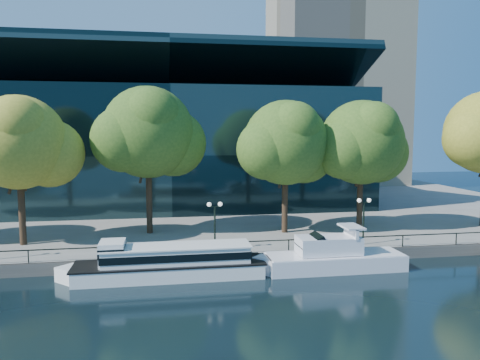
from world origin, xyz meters
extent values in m
plane|color=black|center=(0.00, 0.00, 0.00)|extent=(160.00, 160.00, 0.00)
cube|color=slate|center=(0.00, 36.50, 0.50)|extent=(90.00, 67.00, 1.00)
cube|color=#47443F|center=(0.00, 3.05, 0.50)|extent=(90.00, 0.25, 1.00)
cube|color=black|center=(0.00, 3.25, 1.95)|extent=(88.20, 0.08, 0.08)
cube|color=black|center=(0.00, 3.25, 1.45)|extent=(0.07, 0.07, 0.90)
cube|color=black|center=(-4.00, 32.00, 8.00)|extent=(50.00, 24.00, 16.00)
cube|color=black|center=(-4.00, 28.00, 17.50)|extent=(50.00, 17.14, 7.86)
cube|color=gray|center=(28.00, 55.00, 32.50)|extent=(22.00, 22.00, 65.00)
cube|color=white|center=(-4.61, 1.15, 0.54)|extent=(13.66, 3.32, 1.07)
cube|color=black|center=(-4.61, 1.15, 1.09)|extent=(13.93, 3.38, 0.12)
cube|color=white|center=(-11.44, 1.15, 0.54)|extent=(2.75, 2.75, 1.07)
cube|color=white|center=(-4.13, 1.15, 1.71)|extent=(10.65, 2.72, 1.17)
cube|color=black|center=(-4.13, 1.15, 1.76)|extent=(10.79, 2.79, 0.54)
cube|color=white|center=(-4.13, 1.15, 2.34)|extent=(10.93, 2.85, 0.10)
cube|color=white|center=(-8.71, 1.15, 2.00)|extent=(1.76, 2.32, 1.76)
cube|color=black|center=(-8.71, 1.15, 2.20)|extent=(1.81, 2.39, 0.68)
cube|color=silver|center=(8.07, 0.94, 0.61)|extent=(10.75, 3.07, 1.23)
cube|color=silver|center=(2.70, 0.94, 0.61)|extent=(2.35, 2.35, 1.23)
cube|color=silver|center=(8.07, 0.94, 1.25)|extent=(10.53, 3.01, 0.08)
cube|color=silver|center=(7.54, 0.94, 2.00)|extent=(4.84, 2.30, 1.33)
cube|color=black|center=(6.14, 0.94, 2.10)|extent=(2.12, 2.21, 1.68)
cube|color=silver|center=(9.36, 0.94, 2.97)|extent=(0.26, 2.39, 0.82)
cube|color=silver|center=(9.36, 0.94, 3.38)|extent=(1.43, 2.39, 0.15)
cylinder|color=black|center=(-17.00, 9.29, 4.53)|extent=(0.56, 0.56, 7.05)
cylinder|color=black|center=(-16.50, 9.49, 7.30)|extent=(1.14, 1.72, 3.53)
cylinder|color=black|center=(-17.40, 8.99, 7.05)|extent=(1.05, 1.19, 3.16)
sphere|color=olive|center=(-17.00, 9.29, 9.82)|extent=(8.00, 8.00, 8.00)
sphere|color=olive|center=(-14.81, 10.49, 8.82)|extent=(6.00, 6.00, 6.00)
sphere|color=olive|center=(-16.60, 7.69, 11.22)|extent=(4.80, 4.80, 4.80)
cylinder|color=black|center=(-6.34, 12.20, 4.86)|extent=(0.56, 0.56, 7.72)
cylinder|color=black|center=(-5.84, 12.40, 7.89)|extent=(1.22, 1.85, 3.86)
cylinder|color=black|center=(-6.74, 11.90, 7.62)|extent=(1.12, 1.27, 3.45)
sphere|color=#305219|center=(-6.34, 12.20, 10.65)|extent=(8.66, 8.66, 8.66)
sphere|color=#305219|center=(-3.95, 13.50, 9.57)|extent=(6.49, 6.49, 6.49)
sphere|color=#305219|center=(-8.50, 11.34, 10.00)|extent=(6.06, 6.06, 6.06)
sphere|color=#305219|center=(-5.90, 10.47, 12.16)|extent=(5.20, 5.20, 5.20)
cylinder|color=black|center=(6.55, 10.36, 4.46)|extent=(0.56, 0.56, 6.93)
cylinder|color=black|center=(7.05, 10.56, 7.19)|extent=(1.13, 1.69, 3.47)
cylinder|color=black|center=(6.15, 10.06, 6.94)|extent=(1.04, 1.17, 3.10)
sphere|color=#305219|center=(6.55, 10.36, 9.66)|extent=(8.07, 8.07, 8.07)
sphere|color=#305219|center=(8.77, 11.57, 8.65)|extent=(6.05, 6.05, 6.05)
sphere|color=#305219|center=(4.53, 9.55, 9.05)|extent=(5.65, 5.65, 5.65)
sphere|color=#305219|center=(6.95, 8.74, 11.07)|extent=(4.84, 4.84, 4.84)
cylinder|color=black|center=(14.23, 10.43, 4.46)|extent=(0.56, 0.56, 6.92)
cylinder|color=black|center=(14.73, 10.63, 7.18)|extent=(1.13, 1.69, 3.47)
cylinder|color=black|center=(13.83, 10.13, 6.93)|extent=(1.03, 1.17, 3.10)
sphere|color=#305219|center=(14.23, 10.43, 9.65)|extent=(8.24, 8.24, 8.24)
sphere|color=#305219|center=(16.50, 11.66, 8.62)|extent=(6.18, 6.18, 6.18)
sphere|color=#305219|center=(12.17, 9.60, 9.03)|extent=(5.77, 5.77, 5.77)
sphere|color=#305219|center=(14.65, 8.78, 11.09)|extent=(4.95, 4.95, 4.95)
sphere|color=olive|center=(25.50, 9.18, 10.00)|extent=(5.91, 5.91, 5.91)
cylinder|color=black|center=(-0.90, 4.50, 2.80)|extent=(0.14, 0.14, 3.60)
cube|color=black|center=(-0.90, 4.50, 4.65)|extent=(0.90, 0.06, 0.06)
sphere|color=white|center=(-1.35, 4.50, 4.85)|extent=(0.36, 0.36, 0.36)
sphere|color=white|center=(-0.45, 4.50, 4.85)|extent=(0.36, 0.36, 0.36)
cylinder|color=black|center=(11.99, 4.50, 2.80)|extent=(0.14, 0.14, 3.60)
cube|color=black|center=(11.99, 4.50, 4.65)|extent=(0.90, 0.06, 0.06)
sphere|color=white|center=(11.54, 4.50, 4.85)|extent=(0.36, 0.36, 0.36)
sphere|color=white|center=(12.44, 4.50, 4.85)|extent=(0.36, 0.36, 0.36)
camera|label=1|loc=(-5.08, -32.84, 10.78)|focal=35.00mm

